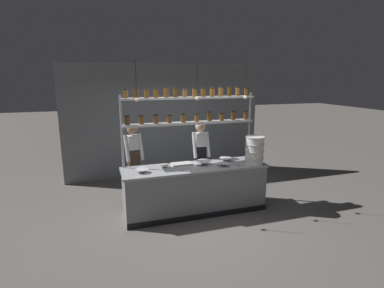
{
  "coord_description": "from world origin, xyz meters",
  "views": [
    {
      "loc": [
        -1.74,
        -5.21,
        2.59
      ],
      "look_at": [
        0.0,
        0.2,
        1.31
      ],
      "focal_mm": 28.0,
      "sensor_mm": 36.0,
      "label": 1
    }
  ],
  "objects_px": {
    "prep_bowl_center_back": "(142,171)",
    "prep_bowl_far_left": "(224,165)",
    "container_stack": "(254,150)",
    "serving_cup_front": "(237,164)",
    "chef_left": "(134,158)",
    "cutting_board": "(182,164)",
    "prep_bowl_near_right": "(204,163)",
    "prep_bowl_near_left": "(226,159)",
    "spice_shelf_unit": "(190,112)",
    "prep_bowl_center_front": "(164,166)",
    "chef_center": "(200,155)"
  },
  "relations": [
    {
      "from": "prep_bowl_center_back",
      "to": "prep_bowl_far_left",
      "type": "xyz_separation_m",
      "value": [
        1.56,
        -0.08,
        -0.0
      ]
    },
    {
      "from": "container_stack",
      "to": "serving_cup_front",
      "type": "bearing_deg",
      "value": -174.45
    },
    {
      "from": "container_stack",
      "to": "prep_bowl_far_left",
      "type": "relative_size",
      "value": 2.47
    },
    {
      "from": "chef_left",
      "to": "cutting_board",
      "type": "height_order",
      "value": "chef_left"
    },
    {
      "from": "prep_bowl_far_left",
      "to": "cutting_board",
      "type": "bearing_deg",
      "value": 154.71
    },
    {
      "from": "chef_left",
      "to": "prep_bowl_near_right",
      "type": "height_order",
      "value": "chef_left"
    },
    {
      "from": "chef_left",
      "to": "prep_bowl_near_right",
      "type": "xyz_separation_m",
      "value": [
        1.27,
        -0.71,
        -0.01
      ]
    },
    {
      "from": "container_stack",
      "to": "prep_bowl_near_left",
      "type": "bearing_deg",
      "value": 139.51
    },
    {
      "from": "cutting_board",
      "to": "prep_bowl_center_back",
      "type": "height_order",
      "value": "prep_bowl_center_back"
    },
    {
      "from": "spice_shelf_unit",
      "to": "serving_cup_front",
      "type": "relative_size",
      "value": 24.58
    },
    {
      "from": "prep_bowl_near_left",
      "to": "prep_bowl_center_front",
      "type": "distance_m",
      "value": 1.29
    },
    {
      "from": "prep_bowl_near_left",
      "to": "prep_bowl_center_front",
      "type": "relative_size",
      "value": 1.31
    },
    {
      "from": "cutting_board",
      "to": "prep_bowl_center_front",
      "type": "distance_m",
      "value": 0.39
    },
    {
      "from": "chef_center",
      "to": "cutting_board",
      "type": "bearing_deg",
      "value": -139.03
    },
    {
      "from": "prep_bowl_near_left",
      "to": "prep_bowl_center_back",
      "type": "height_order",
      "value": "prep_bowl_near_left"
    },
    {
      "from": "chef_center",
      "to": "prep_bowl_near_right",
      "type": "bearing_deg",
      "value": -98.09
    },
    {
      "from": "chef_center",
      "to": "prep_bowl_near_right",
      "type": "relative_size",
      "value": 5.72
    },
    {
      "from": "prep_bowl_center_back",
      "to": "container_stack",
      "type": "bearing_deg",
      "value": -3.79
    },
    {
      "from": "prep_bowl_center_front",
      "to": "prep_bowl_far_left",
      "type": "relative_size",
      "value": 0.87
    },
    {
      "from": "prep_bowl_near_left",
      "to": "serving_cup_front",
      "type": "xyz_separation_m",
      "value": [
        0.05,
        -0.41,
        0.02
      ]
    },
    {
      "from": "spice_shelf_unit",
      "to": "prep_bowl_center_front",
      "type": "bearing_deg",
      "value": -158.27
    },
    {
      "from": "prep_bowl_center_back",
      "to": "prep_bowl_near_right",
      "type": "relative_size",
      "value": 0.79
    },
    {
      "from": "container_stack",
      "to": "prep_bowl_near_right",
      "type": "relative_size",
      "value": 1.87
    },
    {
      "from": "spice_shelf_unit",
      "to": "serving_cup_front",
      "type": "distance_m",
      "value": 1.35
    },
    {
      "from": "chef_left",
      "to": "prep_bowl_center_back",
      "type": "height_order",
      "value": "chef_left"
    },
    {
      "from": "prep_bowl_near_left",
      "to": "serving_cup_front",
      "type": "bearing_deg",
      "value": -83.7
    },
    {
      "from": "chef_center",
      "to": "prep_bowl_center_front",
      "type": "height_order",
      "value": "chef_center"
    },
    {
      "from": "cutting_board",
      "to": "prep_bowl_near_left",
      "type": "distance_m",
      "value": 0.91
    },
    {
      "from": "chef_left",
      "to": "prep_bowl_center_front",
      "type": "relative_size",
      "value": 8.63
    },
    {
      "from": "container_stack",
      "to": "serving_cup_front",
      "type": "relative_size",
      "value": 5.09
    },
    {
      "from": "cutting_board",
      "to": "prep_bowl_near_right",
      "type": "distance_m",
      "value": 0.43
    },
    {
      "from": "chef_left",
      "to": "prep_bowl_center_front",
      "type": "xyz_separation_m",
      "value": [
        0.49,
        -0.66,
        -0.02
      ]
    },
    {
      "from": "prep_bowl_center_back",
      "to": "prep_bowl_near_right",
      "type": "distance_m",
      "value": 1.24
    },
    {
      "from": "cutting_board",
      "to": "prep_bowl_near_right",
      "type": "relative_size",
      "value": 1.36
    },
    {
      "from": "chef_left",
      "to": "prep_bowl_center_back",
      "type": "xyz_separation_m",
      "value": [
        0.04,
        -0.83,
        -0.02
      ]
    },
    {
      "from": "chef_center",
      "to": "prep_bowl_center_back",
      "type": "bearing_deg",
      "value": -150.23
    },
    {
      "from": "chef_center",
      "to": "chef_left",
      "type": "bearing_deg",
      "value": 176.41
    },
    {
      "from": "chef_center",
      "to": "cutting_board",
      "type": "xyz_separation_m",
      "value": [
        -0.52,
        -0.39,
        -0.04
      ]
    },
    {
      "from": "container_stack",
      "to": "prep_bowl_near_right",
      "type": "xyz_separation_m",
      "value": [
        -0.94,
        0.26,
        -0.24
      ]
    },
    {
      "from": "chef_center",
      "to": "prep_bowl_far_left",
      "type": "height_order",
      "value": "chef_center"
    },
    {
      "from": "container_stack",
      "to": "cutting_board",
      "type": "bearing_deg",
      "value": 163.2
    },
    {
      "from": "prep_bowl_far_left",
      "to": "chef_center",
      "type": "bearing_deg",
      "value": 106.17
    },
    {
      "from": "chef_left",
      "to": "prep_bowl_near_right",
      "type": "relative_size",
      "value": 5.68
    },
    {
      "from": "chef_center",
      "to": "container_stack",
      "type": "xyz_separation_m",
      "value": [
        0.83,
        -0.8,
        0.22
      ]
    },
    {
      "from": "container_stack",
      "to": "prep_bowl_center_back",
      "type": "xyz_separation_m",
      "value": [
        -2.17,
        0.14,
        -0.25
      ]
    },
    {
      "from": "chef_left",
      "to": "prep_bowl_far_left",
      "type": "relative_size",
      "value": 7.5
    },
    {
      "from": "chef_center",
      "to": "prep_bowl_near_right",
      "type": "xyz_separation_m",
      "value": [
        -0.11,
        -0.54,
        -0.02
      ]
    },
    {
      "from": "container_stack",
      "to": "prep_bowl_far_left",
      "type": "distance_m",
      "value": 0.66
    },
    {
      "from": "prep_bowl_center_front",
      "to": "prep_bowl_near_right",
      "type": "height_order",
      "value": "prep_bowl_near_right"
    },
    {
      "from": "container_stack",
      "to": "prep_bowl_near_right",
      "type": "bearing_deg",
      "value": 164.29
    }
  ]
}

